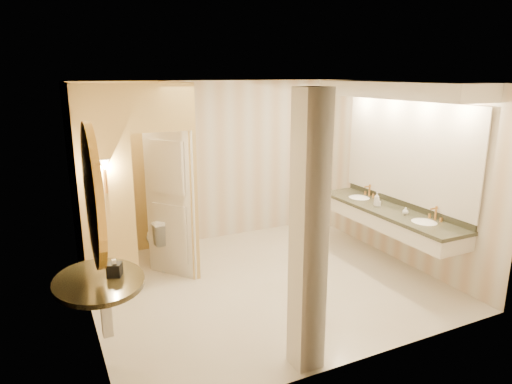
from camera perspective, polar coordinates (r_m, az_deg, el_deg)
floor at (r=6.45m, az=0.99°, el=-11.22°), size 4.50×4.50×0.00m
ceiling at (r=5.80m, az=1.11°, el=13.54°), size 4.50×4.50×0.00m
wall_back at (r=7.78m, az=-5.64°, el=3.73°), size 4.50×0.02×2.70m
wall_front at (r=4.37m, az=13.02°, el=-5.27°), size 4.50×0.02×2.70m
wall_left at (r=5.39m, az=-20.84°, el=-2.07°), size 0.02×4.00×2.70m
wall_right at (r=7.26m, az=17.11°, el=2.36°), size 0.02×4.00×2.70m
toilet_closet at (r=6.47m, az=-11.87°, el=1.60°), size 1.50×1.55×2.70m
wall_sconce at (r=5.75m, az=-18.39°, el=3.07°), size 0.14×0.14×0.42m
vanity at (r=6.86m, az=16.89°, el=4.08°), size 0.75×2.75×2.09m
console_shelf at (r=4.58m, az=-19.34°, el=-4.81°), size 1.08×1.08×1.99m
pillar at (r=4.27m, az=6.59°, el=-5.45°), size 0.27×0.27×2.70m
tissue_box at (r=4.75m, az=-17.25°, el=-9.25°), size 0.17×0.17×0.13m
toilet at (r=7.01m, az=-11.72°, el=-5.87°), size 0.51×0.81×0.78m
soap_bottle_a at (r=7.09m, az=15.08°, el=-1.26°), size 0.07×0.07×0.12m
soap_bottle_b at (r=6.77m, az=18.17°, el=-2.26°), size 0.09×0.09×0.11m
soap_bottle_c at (r=7.08m, az=14.85°, el=-0.86°), size 0.09×0.09×0.21m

